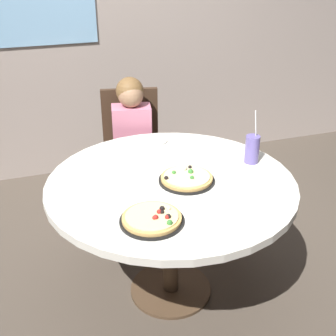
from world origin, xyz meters
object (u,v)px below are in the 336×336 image
at_px(pizza_cheese, 152,219).
at_px(dining_table, 171,195).
at_px(plate_small, 153,141).
at_px(diner_child, 134,166).
at_px(soda_cup, 252,149).
at_px(chair_wooden, 132,149).
at_px(pizza_veggie, 187,178).

bearing_deg(pizza_cheese, dining_table, 58.66).
distance_m(dining_table, plate_small, 0.53).
xyz_separation_m(dining_table, pizza_cheese, (-0.21, -0.34, 0.10)).
relative_size(diner_child, soda_cup, 3.52).
distance_m(chair_wooden, pizza_cheese, 1.30).
relative_size(diner_child, pizza_cheese, 3.71).
xyz_separation_m(chair_wooden, plate_small, (0.04, -0.40, 0.22)).
bearing_deg(chair_wooden, pizza_cheese, -100.05).
distance_m(diner_child, pizza_cheese, 1.13).
height_order(dining_table, plate_small, plate_small).
height_order(chair_wooden, diner_child, diner_child).
distance_m(pizza_cheese, plate_small, 0.90).
xyz_separation_m(pizza_veggie, soda_cup, (0.43, 0.09, 0.06)).
height_order(chair_wooden, soda_cup, soda_cup).
relative_size(dining_table, pizza_veggie, 4.46).
height_order(dining_table, pizza_cheese, pizza_cheese).
relative_size(soda_cup, plate_small, 1.71).
bearing_deg(pizza_cheese, chair_wooden, 79.95).
bearing_deg(pizza_veggie, pizza_cheese, -132.59).
bearing_deg(chair_wooden, diner_child, -100.42).
relative_size(chair_wooden, plate_small, 5.28).
bearing_deg(pizza_veggie, dining_table, 156.12).
bearing_deg(plate_small, dining_table, -96.40).
bearing_deg(pizza_cheese, pizza_veggie, 47.41).
height_order(diner_child, pizza_veggie, diner_child).
distance_m(diner_child, pizza_veggie, 0.83).
distance_m(chair_wooden, diner_child, 0.19).
bearing_deg(pizza_veggie, chair_wooden, 93.37).
bearing_deg(plate_small, pizza_veggie, -88.35).
xyz_separation_m(chair_wooden, pizza_cheese, (-0.22, -1.26, 0.24)).
xyz_separation_m(pizza_cheese, soda_cup, (0.71, 0.40, 0.06)).
bearing_deg(diner_child, dining_table, -88.85).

